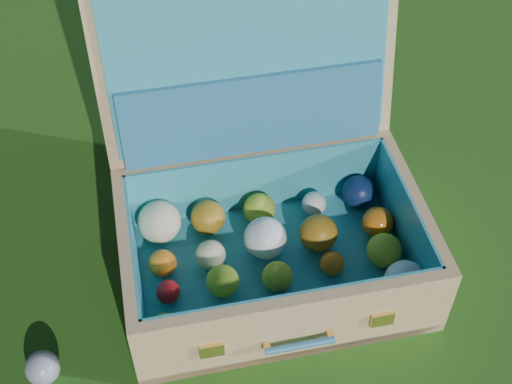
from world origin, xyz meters
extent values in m
plane|color=#215114|center=(0.00, 0.00, 0.00)|extent=(60.00, 60.00, 0.00)
sphere|color=#4676B6|center=(-0.56, -0.15, 0.03)|extent=(0.07, 0.07, 0.07)
cube|color=tan|center=(-0.04, -0.13, 0.01)|extent=(0.72, 0.57, 0.02)
cube|color=tan|center=(-0.09, -0.32, 0.10)|extent=(0.62, 0.19, 0.19)
cube|color=tan|center=(0.01, 0.07, 0.10)|extent=(0.62, 0.19, 0.19)
cube|color=tan|center=(-0.34, -0.05, 0.10)|extent=(0.12, 0.37, 0.19)
cube|color=tan|center=(0.26, -0.21, 0.10)|extent=(0.12, 0.37, 0.19)
cube|color=teal|center=(-0.04, -0.13, 0.03)|extent=(0.67, 0.52, 0.01)
cube|color=teal|center=(-0.09, -0.31, 0.11)|extent=(0.57, 0.16, 0.17)
cube|color=teal|center=(0.01, 0.05, 0.11)|extent=(0.57, 0.16, 0.17)
cube|color=teal|center=(-0.32, -0.05, 0.11)|extent=(0.10, 0.37, 0.17)
cube|color=teal|center=(0.24, -0.20, 0.11)|extent=(0.10, 0.37, 0.17)
cube|color=tan|center=(0.03, 0.14, 0.39)|extent=(0.65, 0.29, 0.42)
cube|color=teal|center=(0.03, 0.12, 0.40)|extent=(0.59, 0.24, 0.37)
cube|color=teal|center=(0.02, 0.08, 0.28)|extent=(0.56, 0.20, 0.18)
cube|color=#F2C659|center=(-0.26, -0.29, 0.10)|extent=(0.05, 0.02, 0.04)
cube|color=#F2C659|center=(0.07, -0.38, 0.10)|extent=(0.05, 0.02, 0.04)
cylinder|color=teal|center=(-0.10, -0.35, 0.08)|extent=(0.14, 0.05, 0.01)
cube|color=#F2C659|center=(-0.16, -0.33, 0.08)|extent=(0.02, 0.02, 0.01)
cube|color=#F2C659|center=(-0.04, -0.36, 0.08)|extent=(0.02, 0.02, 0.01)
sphere|color=gold|center=(-0.31, -0.19, 0.06)|extent=(0.07, 0.07, 0.07)
sphere|color=gold|center=(-0.19, -0.23, 0.06)|extent=(0.06, 0.06, 0.06)
sphere|color=#0E2049|center=(-0.08, -0.26, 0.06)|extent=(0.07, 0.07, 0.07)
sphere|color=red|center=(0.03, -0.30, 0.05)|extent=(0.05, 0.05, 0.05)
sphere|color=white|center=(0.17, -0.31, 0.08)|extent=(0.09, 0.09, 0.09)
sphere|color=red|center=(-0.28, -0.10, 0.05)|extent=(0.05, 0.05, 0.05)
sphere|color=gold|center=(-0.16, -0.14, 0.06)|extent=(0.07, 0.07, 0.07)
sphere|color=gold|center=(-0.06, -0.18, 0.06)|extent=(0.07, 0.07, 0.07)
sphere|color=orange|center=(0.07, -0.19, 0.06)|extent=(0.05, 0.05, 0.05)
sphere|color=gold|center=(0.18, -0.22, 0.07)|extent=(0.08, 0.08, 0.08)
sphere|color=orange|center=(-0.26, -0.03, 0.06)|extent=(0.06, 0.06, 0.06)
sphere|color=beige|center=(-0.16, -0.06, 0.06)|extent=(0.07, 0.07, 0.07)
sphere|color=white|center=(-0.04, -0.08, 0.08)|extent=(0.09, 0.09, 0.09)
sphere|color=#A97116|center=(0.08, -0.12, 0.07)|extent=(0.09, 0.09, 0.09)
sphere|color=orange|center=(0.22, -0.15, 0.07)|extent=(0.07, 0.07, 0.07)
sphere|color=beige|center=(-0.23, 0.07, 0.08)|extent=(0.10, 0.10, 0.10)
sphere|color=#A97116|center=(-0.12, 0.04, 0.07)|extent=(0.08, 0.08, 0.08)
sphere|color=gold|center=(0.00, 0.01, 0.07)|extent=(0.07, 0.07, 0.07)
sphere|color=white|center=(0.12, -0.03, 0.06)|extent=(0.06, 0.06, 0.06)
sphere|color=#0E2049|center=(0.23, -0.05, 0.07)|extent=(0.08, 0.08, 0.08)
camera|label=1|loc=(-0.50, -0.95, 1.29)|focal=50.00mm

